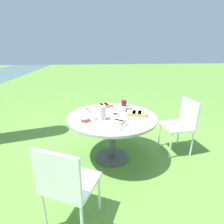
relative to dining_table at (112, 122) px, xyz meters
The scene contains 15 objects.
ground_plane 0.61m from the dining_table, ahead, with size 40.00×40.00×0.00m, color #5B8C38.
dining_table is the anchor object (origin of this frame).
chair_near_left 1.23m from the dining_table, 153.69° to the left, with size 0.57×0.58×0.89m.
chair_near_right 1.16m from the dining_table, 85.92° to the right, with size 0.47×0.45×0.89m.
water_pitcher 0.28m from the dining_table, 127.61° to the left, with size 0.12×0.12×0.19m.
wine_glass 0.36m from the dining_table, 50.67° to the right, with size 0.08×0.08×0.18m.
platter_bread_main 0.39m from the dining_table, 105.68° to the right, with size 0.33×0.41×0.08m.
platter_charcuterie 0.39m from the dining_table, 13.78° to the left, with size 0.29×0.39×0.07m.
platter_sandwich_side 0.37m from the dining_table, behind, with size 0.35×0.33×0.06m.
bowl_fries 0.32m from the dining_table, 108.45° to the left, with size 0.09×0.09×0.05m.
bowl_salad 0.43m from the dining_table, 41.79° to the right, with size 0.17×0.17×0.05m.
bowl_olives 0.14m from the dining_table, 122.55° to the right, with size 0.10×0.10×0.04m.
bowl_dip_red 0.44m from the dining_table, 59.72° to the left, with size 0.11×0.11×0.05m.
bowl_dip_cream 0.44m from the dining_table, 112.52° to the left, with size 0.12×0.12×0.05m.
cup_water_near 0.21m from the dining_table, 75.67° to the left, with size 0.06×0.06×0.08m.
Camera 1 is at (-2.38, 0.29, 1.62)m, focal length 28.00 mm.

